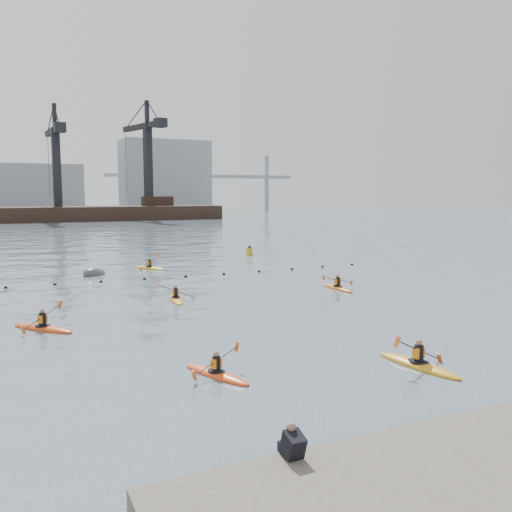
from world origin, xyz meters
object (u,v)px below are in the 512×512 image
at_px(mooring_buoy, 95,275).
at_px(nav_buoy, 250,252).
at_px(kayaker_3, 176,299).
at_px(kayaker_5, 149,268).
at_px(kayaker_1, 418,364).
at_px(kayaker_4, 337,287).
at_px(kayaker_2, 43,327).
at_px(kayaker_0, 216,373).

height_order(mooring_buoy, nav_buoy, nav_buoy).
height_order(kayaker_3, kayaker_5, kayaker_5).
relative_size(kayaker_1, kayaker_4, 1.08).
xyz_separation_m(kayaker_2, kayaker_4, (17.92, 3.19, -0.00)).
distance_m(kayaker_1, mooring_buoy, 28.18).
xyz_separation_m(kayaker_0, kayaker_5, (4.29, 26.62, 0.00)).
relative_size(kayaker_2, kayaker_3, 0.96).
relative_size(kayaker_0, kayaker_1, 0.84).
height_order(kayaker_2, kayaker_3, kayaker_2).
bearing_deg(kayaker_1, kayaker_0, 154.38).
xyz_separation_m(kayaker_0, kayaker_2, (-4.91, 9.12, 0.01)).
height_order(kayaker_1, kayaker_2, kayaker_1).
relative_size(kayaker_2, kayaker_5, 1.02).
bearing_deg(kayaker_5, kayaker_3, -131.17).
relative_size(kayaker_2, mooring_buoy, 1.40).
distance_m(kayaker_1, kayaker_4, 15.72).
height_order(kayaker_5, nav_buoy, kayaker_5).
bearing_deg(kayaker_0, kayaker_3, 57.42).
xyz_separation_m(kayaker_1, kayaker_2, (-11.76, 11.27, -0.00)).
distance_m(kayaker_1, kayaker_3, 15.88).
distance_m(kayaker_0, kayaker_5, 26.97).
relative_size(kayaker_2, kayaker_4, 0.92).
height_order(kayaker_1, mooring_buoy, kayaker_1).
relative_size(kayaker_2, nav_buoy, 2.63).
xyz_separation_m(mooring_buoy, nav_buoy, (15.88, 6.76, 0.36)).
xyz_separation_m(kayaker_3, kayaker_4, (10.52, -0.81, 0.01)).
relative_size(kayaker_0, nav_buoy, 2.62).
distance_m(kayaker_4, mooring_buoy, 18.44).
distance_m(kayaker_2, kayaker_4, 18.20).
xyz_separation_m(kayaker_0, kayaker_4, (13.01, 12.31, 0.01)).
height_order(kayaker_2, mooring_buoy, kayaker_2).
xyz_separation_m(kayaker_2, kayaker_5, (9.20, 17.50, -0.01)).
relative_size(kayaker_5, mooring_buoy, 1.37).
bearing_deg(kayaker_3, kayaker_1, -66.04).
bearing_deg(kayaker_2, kayaker_3, -12.03).
relative_size(mooring_buoy, nav_buoy, 1.87).
bearing_deg(kayaker_2, kayaker_1, -84.21).
relative_size(kayaker_4, kayaker_5, 1.11).
height_order(kayaker_0, mooring_buoy, kayaker_0).
bearing_deg(kayaker_2, kayaker_0, -102.14).
relative_size(kayaker_3, kayaker_4, 0.96).
xyz_separation_m(kayaker_1, kayaker_4, (6.16, 14.46, -0.01)).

